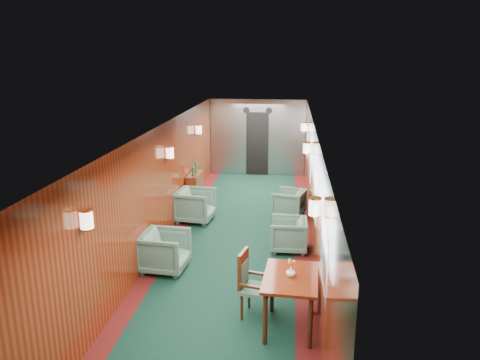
{
  "coord_description": "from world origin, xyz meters",
  "views": [
    {
      "loc": [
        1.06,
        -8.64,
        3.76
      ],
      "look_at": [
        0.0,
        0.91,
        1.15
      ],
      "focal_mm": 35.0,
      "sensor_mm": 36.0,
      "label": 1
    }
  ],
  "objects": [
    {
      "name": "flower_vase",
      "position": [
        1.11,
        -2.73,
        0.86
      ],
      "size": [
        0.14,
        0.14,
        0.13
      ],
      "primitive_type": "imported",
      "rotation": [
        0.0,
        0.0,
        -0.1
      ],
      "color": "white",
      "rests_on": "dining_table"
    },
    {
      "name": "room",
      "position": [
        0.0,
        0.0,
        1.63
      ],
      "size": [
        12.0,
        12.1,
        2.4
      ],
      "color": "black",
      "rests_on": "ground"
    },
    {
      "name": "dining_table",
      "position": [
        1.11,
        -2.73,
        0.67
      ],
      "size": [
        0.8,
        1.1,
        0.79
      ],
      "rotation": [
        0.0,
        0.0,
        -0.06
      ],
      "color": "#63210D",
      "rests_on": "ground"
    },
    {
      "name": "windows_right",
      "position": [
        1.49,
        0.25,
        1.45
      ],
      "size": [
        0.02,
        8.6,
        0.8
      ],
      "color": "#AAABB0",
      "rests_on": "ground"
    },
    {
      "name": "credenza",
      "position": [
        -1.34,
        2.58,
        0.43
      ],
      "size": [
        0.29,
        0.93,
        1.11
      ],
      "color": "#63210D",
      "rests_on": "ground"
    },
    {
      "name": "armchair_left_near",
      "position": [
        -1.11,
        -1.16,
        0.36
      ],
      "size": [
        0.86,
        0.83,
        0.72
      ],
      "primitive_type": "imported",
      "rotation": [
        0.0,
        0.0,
        1.49
      ],
      "color": "#1C4138",
      "rests_on": "ground"
    },
    {
      "name": "armchair_right_near",
      "position": [
        1.06,
        -0.03,
        0.32
      ],
      "size": [
        0.72,
        0.7,
        0.65
      ],
      "primitive_type": "imported",
      "rotation": [
        0.0,
        0.0,
        -1.57
      ],
      "color": "#1C4138",
      "rests_on": "ground"
    },
    {
      "name": "wall_sconces",
      "position": [
        0.0,
        0.57,
        1.79
      ],
      "size": [
        2.97,
        7.97,
        0.25
      ],
      "color": "#FFEBC6",
      "rests_on": "ground"
    },
    {
      "name": "armchair_left_far",
      "position": [
        -1.09,
        1.4,
        0.38
      ],
      "size": [
        0.91,
        0.89,
        0.75
      ],
      "primitive_type": "imported",
      "rotation": [
        0.0,
        0.0,
        1.46
      ],
      "color": "#1C4138",
      "rests_on": "ground"
    },
    {
      "name": "side_chair",
      "position": [
        0.53,
        -2.47,
        0.54
      ],
      "size": [
        0.53,
        0.55,
        1.0
      ],
      "rotation": [
        0.0,
        0.0,
        -0.22
      ],
      "color": "#1C4138",
      "rests_on": "ground"
    },
    {
      "name": "bulkhead",
      "position": [
        0.0,
        5.91,
        1.18
      ],
      "size": [
        2.98,
        0.17,
        2.39
      ],
      "color": "#A0A2A7",
      "rests_on": "ground"
    },
    {
      "name": "armchair_right_far",
      "position": [
        1.05,
        1.99,
        0.32
      ],
      "size": [
        0.87,
        0.86,
        0.64
      ],
      "primitive_type": "imported",
      "rotation": [
        0.0,
        0.0,
        -1.85
      ],
      "color": "#1C4138",
      "rests_on": "ground"
    }
  ]
}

